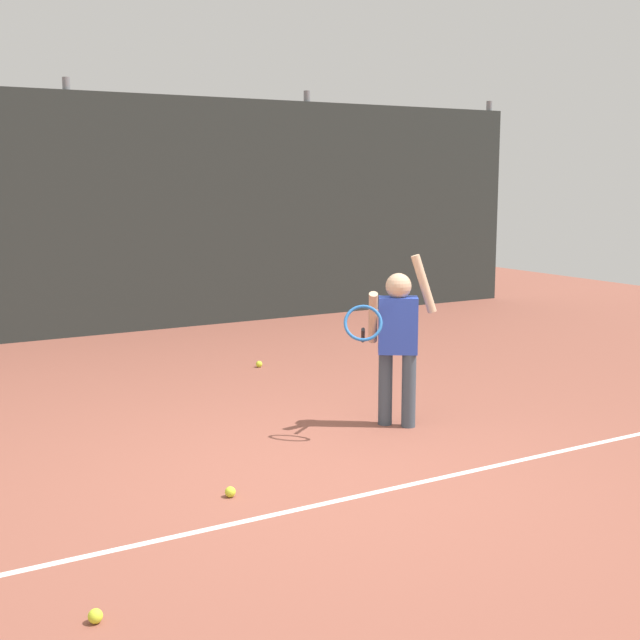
# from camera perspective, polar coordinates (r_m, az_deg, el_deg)

# --- Properties ---
(ground_plane) EXTENTS (20.00, 20.00, 0.00)m
(ground_plane) POSITION_cam_1_polar(r_m,az_deg,el_deg) (5.82, 0.10, -10.06)
(ground_plane) COLOR brown
(court_line_baseline) EXTENTS (9.00, 0.05, 0.00)m
(court_line_baseline) POSITION_cam_1_polar(r_m,az_deg,el_deg) (5.45, 2.62, -11.41)
(court_line_baseline) COLOR white
(court_line_baseline) RESTS_ON ground
(back_fence_windscreen) EXTENTS (13.34, 0.08, 2.93)m
(back_fence_windscreen) POSITION_cam_1_polar(r_m,az_deg,el_deg) (10.90, -15.82, 6.57)
(back_fence_windscreen) COLOR #282D2B
(back_fence_windscreen) RESTS_ON ground
(fence_post_2) EXTENTS (0.09, 0.09, 3.08)m
(fence_post_2) POSITION_cam_1_polar(r_m,az_deg,el_deg) (10.95, -15.92, 6.98)
(fence_post_2) COLOR slate
(fence_post_2) RESTS_ON ground
(fence_post_3) EXTENTS (0.09, 0.09, 3.08)m
(fence_post_3) POSITION_cam_1_polar(r_m,az_deg,el_deg) (12.20, -0.84, 7.54)
(fence_post_3) COLOR slate
(fence_post_3) RESTS_ON ground
(fence_post_4) EXTENTS (0.09, 0.09, 3.08)m
(fence_post_4) POSITION_cam_1_polar(r_m,az_deg,el_deg) (14.11, 10.82, 7.63)
(fence_post_4) COLOR slate
(fence_post_4) RESTS_ON ground
(tennis_player) EXTENTS (0.89, 0.53, 1.35)m
(tennis_player) POSITION_cam_1_polar(r_m,az_deg,el_deg) (6.74, 5.02, -0.99)
(tennis_player) COLOR #3F4C59
(tennis_player) RESTS_ON ground
(tennis_ball_0) EXTENTS (0.07, 0.07, 0.07)m
(tennis_ball_0) POSITION_cam_1_polar(r_m,az_deg,el_deg) (4.15, -14.48, -18.25)
(tennis_ball_0) COLOR #CCE033
(tennis_ball_0) RESTS_ON ground
(tennis_ball_2) EXTENTS (0.07, 0.07, 0.07)m
(tennis_ball_2) POSITION_cam_1_polar(r_m,az_deg,el_deg) (5.45, -5.89, -11.12)
(tennis_ball_2) COLOR #CCE033
(tennis_ball_2) RESTS_ON ground
(tennis_ball_3) EXTENTS (0.07, 0.07, 0.07)m
(tennis_ball_3) POSITION_cam_1_polar(r_m,az_deg,el_deg) (10.44, 4.55, -1.14)
(tennis_ball_3) COLOR #CCE033
(tennis_ball_3) RESTS_ON ground
(tennis_ball_4) EXTENTS (0.07, 0.07, 0.07)m
(tennis_ball_4) POSITION_cam_1_polar(r_m,az_deg,el_deg) (8.96, -4.00, -2.89)
(tennis_ball_4) COLOR #CCE033
(tennis_ball_4) RESTS_ON ground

